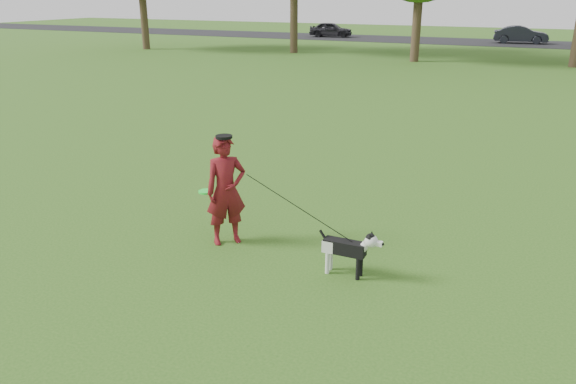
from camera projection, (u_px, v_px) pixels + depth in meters
The scene contains 7 objects.
ground at pixel (283, 272), 7.79m from camera, with size 120.00×120.00×0.00m, color #285116.
road at pixel (511, 43), 41.96m from camera, with size 120.00×7.00×0.02m, color black.
man at pixel (226, 191), 8.45m from camera, with size 0.62×0.40×1.69m, color #5E0D1C.
dog at pixel (350, 247), 7.56m from camera, with size 0.92×0.18×0.70m.
car_left at pixel (331, 29), 47.44m from camera, with size 1.44×3.58×1.22m, color black.
car_mid at pixel (521, 35), 41.51m from camera, with size 1.33×3.82×1.26m, color black.
man_held_items at pixel (299, 208), 7.83m from camera, with size 2.65×0.38×1.23m.
Camera 1 is at (2.97, -6.29, 3.68)m, focal length 35.00 mm.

